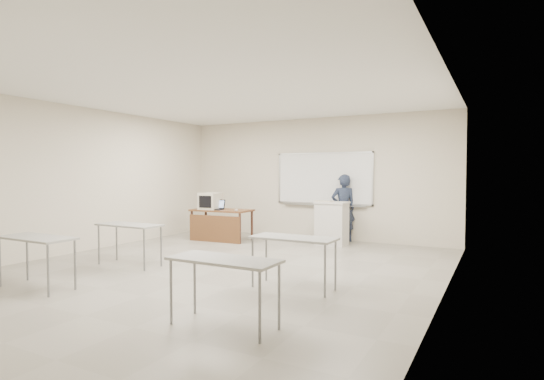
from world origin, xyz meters
The scene contains 10 objects.
floor centered at (0.00, 0.00, -0.01)m, with size 7.00×8.00×0.01m, color gray.
whiteboard centered at (0.30, 3.97, 1.48)m, with size 2.48×0.10×1.31m.
student_desks centered at (0.00, -1.35, 0.67)m, with size 4.40×2.20×0.73m.
instructor_desk centered at (-1.80, 2.49, 0.55)m, with size 1.45×0.73×0.75m.
podium centered at (0.80, 3.20, 0.49)m, with size 0.70×0.51×0.98m.
crt_monitor centered at (-2.05, 2.48, 0.95)m, with size 0.44×0.49×0.42m.
laptop centered at (-1.85, 2.48, 0.81)m, with size 0.32×0.30×0.24m.
mouse centered at (-1.25, 2.40, 0.77)m, with size 0.10×0.06×0.04m, color #BABCC3.
keyboard centered at (0.65, 3.08, 1.00)m, with size 0.44×0.15×0.02m, color #B9B09B.
presenter centered at (0.86, 3.82, 0.80)m, with size 0.59×0.38×1.60m, color black.
Camera 1 is at (4.14, -5.84, 1.62)m, focal length 28.00 mm.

